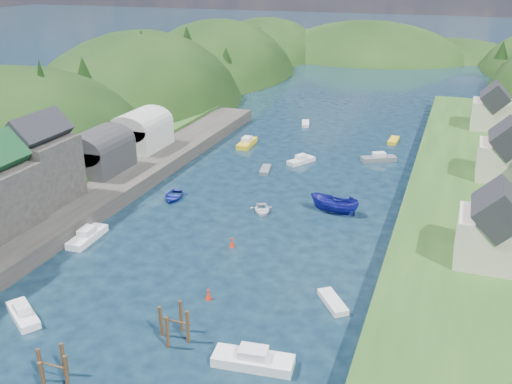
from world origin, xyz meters
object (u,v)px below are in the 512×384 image
at_px(piling_cluster_near, 54,371).
at_px(channel_buoy_far, 232,243).
at_px(channel_buoy_near, 208,295).
at_px(piling_cluster_far, 174,327).

distance_m(piling_cluster_near, channel_buoy_far, 26.23).
height_order(piling_cluster_near, channel_buoy_near, piling_cluster_near).
xyz_separation_m(piling_cluster_near, channel_buoy_far, (4.17, 25.89, -0.71)).
bearing_deg(piling_cluster_far, channel_buoy_far, 96.04).
height_order(piling_cluster_near, channel_buoy_far, piling_cluster_near).
height_order(piling_cluster_far, channel_buoy_near, piling_cluster_far).
height_order(piling_cluster_far, channel_buoy_far, piling_cluster_far).
bearing_deg(piling_cluster_far, piling_cluster_near, -126.30).
bearing_deg(piling_cluster_far, channel_buoy_near, 88.88).
xyz_separation_m(channel_buoy_near, channel_buoy_far, (-2.00, 10.96, 0.00)).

